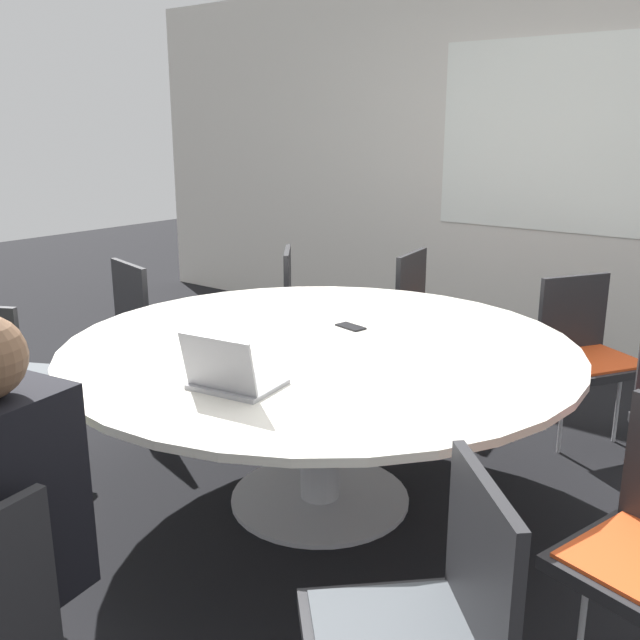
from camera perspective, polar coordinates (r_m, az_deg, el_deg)
The scene contains 10 objects.
ground_plane at distance 3.31m, azimuth 0.00°, elevation -14.13°, with size 16.00×16.00×0.00m, color black.
wall_back at distance 5.30m, azimuth 18.80°, elevation 11.63°, with size 8.00×0.07×2.70m.
conference_table at distance 3.05m, azimuth 0.00°, elevation -3.81°, with size 2.16×2.16×0.74m.
chair_1 at distance 1.80m, azimuth 8.34°, elevation -22.61°, with size 0.61×0.61×0.88m.
chair_4 at distance 3.90m, azimuth 20.59°, elevation -2.00°, with size 0.59×0.59×0.88m.
chair_5 at distance 4.41m, azimuth 8.76°, elevation 0.79°, with size 0.48×0.50×0.88m.
chair_6 at distance 4.51m, azimuth -0.97°, elevation 1.30°, with size 0.60×0.61×0.88m.
chair_7 at distance 4.27m, azimuth -13.24°, elevation 0.08°, with size 0.53×0.51×0.88m.
laptop at distance 2.49m, azimuth -7.22°, elevation -4.48°, with size 0.33×0.29×0.21m.
cell_phone at distance 3.24m, azimuth 2.46°, elevation -0.53°, with size 0.15×0.10×0.01m.
Camera 1 is at (1.77, -2.27, 1.64)m, focal length 40.00 mm.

